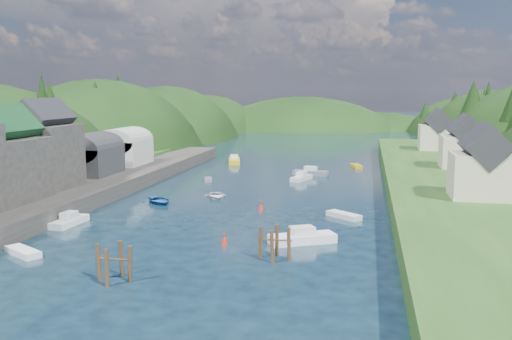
% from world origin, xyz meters
% --- Properties ---
extents(ground, '(600.00, 600.00, 0.00)m').
position_xyz_m(ground, '(0.00, 50.00, 0.00)').
color(ground, black).
rests_on(ground, ground).
extents(hillside_left, '(44.00, 245.56, 52.00)m').
position_xyz_m(hillside_left, '(-45.00, 75.00, -8.03)').
color(hillside_left, black).
rests_on(hillside_left, ground).
extents(far_hills, '(103.00, 68.00, 44.00)m').
position_xyz_m(far_hills, '(1.22, 174.01, -10.80)').
color(far_hills, black).
rests_on(far_hills, ground).
extents(hill_trees, '(90.83, 149.46, 12.76)m').
position_xyz_m(hill_trees, '(0.29, 64.92, 11.14)').
color(hill_trees, black).
rests_on(hill_trees, ground).
extents(quay_left, '(12.00, 110.00, 2.00)m').
position_xyz_m(quay_left, '(-24.00, 20.00, 1.00)').
color(quay_left, '#2D2B28').
rests_on(quay_left, ground).
extents(terrace_left_grass, '(12.00, 110.00, 2.50)m').
position_xyz_m(terrace_left_grass, '(-31.00, 20.00, 1.25)').
color(terrace_left_grass, '#234719').
rests_on(terrace_left_grass, ground).
extents(boat_sheds, '(7.00, 21.00, 7.50)m').
position_xyz_m(boat_sheds, '(-26.00, 39.00, 5.27)').
color(boat_sheds, '#2D2D30').
rests_on(boat_sheds, quay_left).
extents(terrace_right, '(16.00, 120.00, 2.40)m').
position_xyz_m(terrace_right, '(25.00, 40.00, 1.20)').
color(terrace_right, '#234719').
rests_on(terrace_right, ground).
extents(right_bank_cottages, '(9.00, 59.24, 8.41)m').
position_xyz_m(right_bank_cottages, '(28.00, 48.33, 5.84)').
color(right_bank_cottages, beige).
rests_on(right_bank_cottages, terrace_right).
extents(piling_cluster_near, '(3.06, 2.87, 3.42)m').
position_xyz_m(piling_cluster_near, '(-4.38, -5.56, 1.14)').
color(piling_cluster_near, '#382314').
rests_on(piling_cluster_near, ground).
extents(piling_cluster_far, '(2.95, 2.78, 3.36)m').
position_xyz_m(piling_cluster_far, '(6.64, 2.41, 1.11)').
color(piling_cluster_far, '#382314').
rests_on(piling_cluster_far, ground).
extents(channel_buoy_near, '(0.70, 0.70, 1.10)m').
position_xyz_m(channel_buoy_near, '(1.32, 5.97, 0.48)').
color(channel_buoy_near, '#B21A0E').
rests_on(channel_buoy_near, ground).
extents(channel_buoy_far, '(0.70, 0.70, 1.10)m').
position_xyz_m(channel_buoy_far, '(1.77, 22.11, 0.48)').
color(channel_buoy_far, '#B21A0E').
rests_on(channel_buoy_far, ground).
extents(moored_boats, '(31.95, 70.94, 1.77)m').
position_xyz_m(moored_boats, '(-3.70, 33.09, 0.43)').
color(moored_boats, gold).
rests_on(moored_boats, ground).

